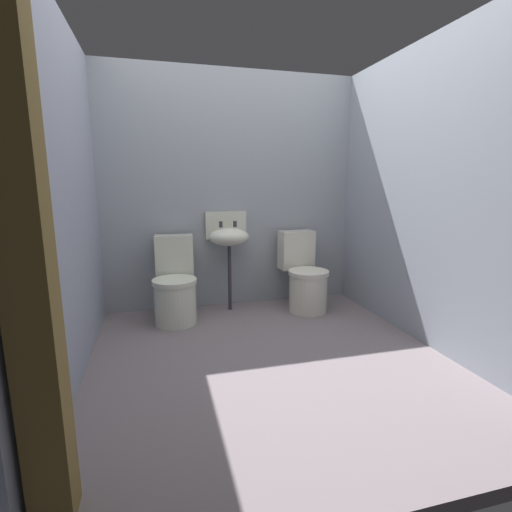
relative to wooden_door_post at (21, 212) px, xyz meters
name	(u,v)px	position (x,y,z in m)	size (l,w,h in m)	color
ground_plane	(267,359)	(1.19, 1.12, -1.22)	(2.98, 2.94, 0.08)	slate
wall_back	(231,192)	(1.19, 2.44, 0.00)	(2.98, 0.10, 2.37)	#9198A1
wall_left	(60,198)	(-0.15, 1.22, 0.00)	(0.10, 2.74, 2.37)	#8C92A6
wall_right	(422,194)	(2.53, 1.22, 0.00)	(0.10, 2.74, 2.37)	#8E95A4
wooden_door_post	(21,212)	(0.00, 0.00, 0.00)	(0.15, 0.15, 2.37)	brown
toilet_left	(175,287)	(0.57, 2.04, -0.86)	(0.43, 0.62, 0.78)	silver
toilet_right	(304,278)	(1.86, 2.04, -0.86)	(0.43, 0.62, 0.78)	silver
sink	(229,236)	(1.12, 2.23, -0.43)	(0.42, 0.35, 0.99)	#352E3A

